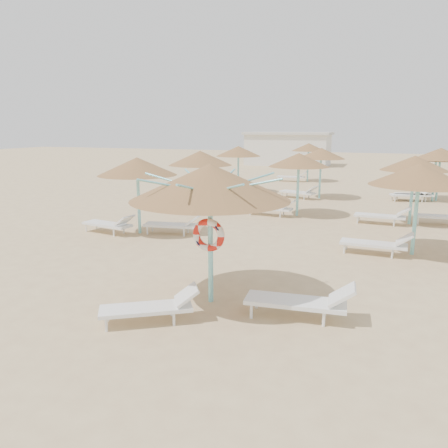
% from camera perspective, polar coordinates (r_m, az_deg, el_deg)
% --- Properties ---
extents(ground, '(120.00, 120.00, 0.00)m').
position_cam_1_polar(ground, '(10.03, -1.78, -9.24)').
color(ground, tan).
rests_on(ground, ground).
extents(main_palapa, '(3.34, 3.34, 2.99)m').
position_cam_1_polar(main_palapa, '(9.02, -1.83, 5.42)').
color(main_palapa, '#7FD9DC').
rests_on(main_palapa, ground).
extents(lounger_main_a, '(1.91, 1.49, 0.69)m').
position_cam_1_polar(lounger_main_a, '(8.70, -9.29, -10.58)').
color(lounger_main_a, white).
rests_on(lounger_main_a, ground).
extents(lounger_main_b, '(2.18, 0.83, 0.77)m').
position_cam_1_polar(lounger_main_b, '(8.88, 10.24, -9.87)').
color(lounger_main_b, white).
rests_on(lounger_main_b, ground).
extents(palapa_field, '(18.18, 20.00, 2.71)m').
position_cam_1_polar(palapa_field, '(19.54, 16.03, 7.91)').
color(palapa_field, '#7FD9DC').
rests_on(palapa_field, ground).
extents(service_hut, '(8.40, 4.40, 3.25)m').
position_cam_1_polar(service_hut, '(44.69, 8.36, 9.73)').
color(service_hut, silver).
rests_on(service_hut, ground).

